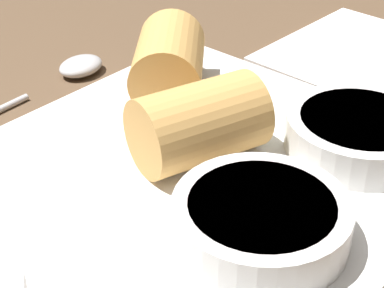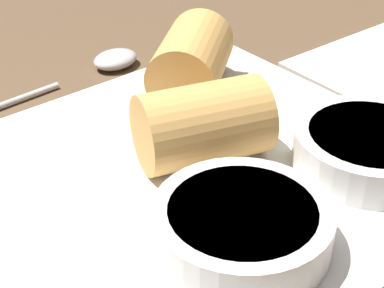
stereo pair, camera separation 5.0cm
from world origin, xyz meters
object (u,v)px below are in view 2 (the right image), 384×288
dipping_bowl_near (242,225)px  dipping_bowl_far (370,147)px  serving_plate (192,181)px  spoon (95,67)px

dipping_bowl_near → dipping_bowl_far: same height
serving_plate → dipping_bowl_near: bearing=72.0°
serving_plate → dipping_bowl_far: size_ratio=3.08×
dipping_bowl_near → spoon: 24.50cm
dipping_bowl_far → spoon: size_ratio=0.46×
serving_plate → dipping_bowl_far: (-8.66, 6.15, 1.99)cm
dipping_bowl_far → spoon: (4.74, -23.28, -2.15)cm
serving_plate → spoon: (-3.92, -17.12, -0.17)cm
serving_plate → dipping_bowl_far: 10.81cm
serving_plate → spoon: bearing=-102.9°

